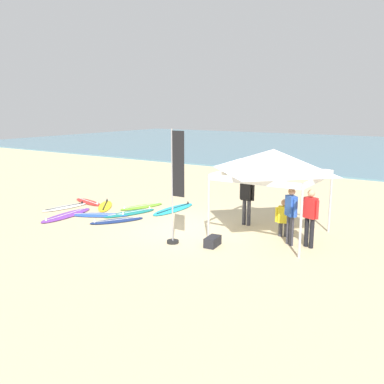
{
  "coord_description": "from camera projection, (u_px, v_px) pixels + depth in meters",
  "views": [
    {
      "loc": [
        7.2,
        -11.25,
        4.01
      ],
      "look_at": [
        -0.82,
        1.01,
        1.0
      ],
      "focal_mm": 38.95,
      "sensor_mm": 36.0,
      "label": 1
    }
  ],
  "objects": [
    {
      "name": "canopy_tent",
      "position": [
        273.0,
        161.0,
        12.71
      ],
      "size": [
        2.98,
        2.98,
        2.75
      ],
      "color": "#B7B7BC",
      "rests_on": "ground"
    },
    {
      "name": "banner_flag",
      "position": [
        176.0,
        192.0,
        12.11
      ],
      "size": [
        0.6,
        0.36,
        3.4
      ],
      "color": "#99999E",
      "rests_on": "ground"
    },
    {
      "name": "gear_bag_near_tent",
      "position": [
        213.0,
        241.0,
        12.18
      ],
      "size": [
        0.38,
        0.63,
        0.28
      ],
      "primitive_type": "cube",
      "rotation": [
        0.0,
        0.0,
        1.67
      ],
      "color": "#232328",
      "rests_on": "ground"
    },
    {
      "name": "person_blue",
      "position": [
        291.0,
        212.0,
        12.15
      ],
      "size": [
        0.43,
        0.4,
        1.71
      ],
      "color": "#383842",
      "rests_on": "ground"
    },
    {
      "name": "surfboard_blue",
      "position": [
        99.0,
        215.0,
        15.58
      ],
      "size": [
        2.2,
        1.64,
        0.19
      ],
      "color": "blue",
      "rests_on": "ground"
    },
    {
      "name": "surfboard_cyan",
      "position": [
        174.0,
        209.0,
        16.46
      ],
      "size": [
        0.72,
        2.43,
        0.19
      ],
      "color": "#23B2CC",
      "rests_on": "ground"
    },
    {
      "name": "surfboard_purple",
      "position": [
        66.0,
        215.0,
        15.54
      ],
      "size": [
        0.89,
        2.47,
        0.19
      ],
      "color": "purple",
      "rests_on": "ground"
    },
    {
      "name": "surfboard_navy",
      "position": [
        117.0,
        221.0,
        14.8
      ],
      "size": [
        1.47,
        1.91,
        0.19
      ],
      "color": "navy",
      "rests_on": "ground"
    },
    {
      "name": "person_black",
      "position": [
        247.0,
        197.0,
        14.19
      ],
      "size": [
        0.55,
        0.24,
        1.71
      ],
      "color": "#383842",
      "rests_on": "ground"
    },
    {
      "name": "sea",
      "position": [
        373.0,
        149.0,
        39.35
      ],
      "size": [
        80.0,
        36.0,
        0.1
      ],
      "primitive_type": "cube",
      "color": "#568499",
      "rests_on": "ground"
    },
    {
      "name": "surfboard_white",
      "position": [
        65.0,
        207.0,
        16.78
      ],
      "size": [
        0.87,
        2.02,
        0.19
      ],
      "color": "white",
      "rests_on": "ground"
    },
    {
      "name": "surfboard_teal",
      "position": [
        130.0,
        213.0,
        15.86
      ],
      "size": [
        1.28,
        2.2,
        0.19
      ],
      "color": "#19847F",
      "rests_on": "ground"
    },
    {
      "name": "surfboard_yellow",
      "position": [
        105.0,
        206.0,
        16.98
      ],
      "size": [
        1.59,
        1.81,
        0.19
      ],
      "color": "yellow",
      "rests_on": "ground"
    },
    {
      "name": "person_red",
      "position": [
        310.0,
        214.0,
        11.92
      ],
      "size": [
        0.52,
        0.33,
        1.71
      ],
      "color": "black",
      "rests_on": "ground"
    },
    {
      "name": "surfboard_red",
      "position": [
        88.0,
        202.0,
        17.7
      ],
      "size": [
        1.92,
        0.94,
        0.19
      ],
      "color": "red",
      "rests_on": "ground"
    },
    {
      "name": "surfboard_lime",
      "position": [
        142.0,
        207.0,
        16.88
      ],
      "size": [
        1.15,
        1.98,
        0.19
      ],
      "color": "#7AD12D",
      "rests_on": "ground"
    },
    {
      "name": "person_yellow",
      "position": [
        284.0,
        216.0,
        12.99
      ],
      "size": [
        0.53,
        0.3,
        1.2
      ],
      "color": "#383842",
      "rests_on": "ground"
    },
    {
      "name": "ground_plane",
      "position": [
        196.0,
        229.0,
        13.9
      ],
      "size": [
        80.0,
        80.0,
        0.0
      ],
      "primitive_type": "plane",
      "color": "beige"
    }
  ]
}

